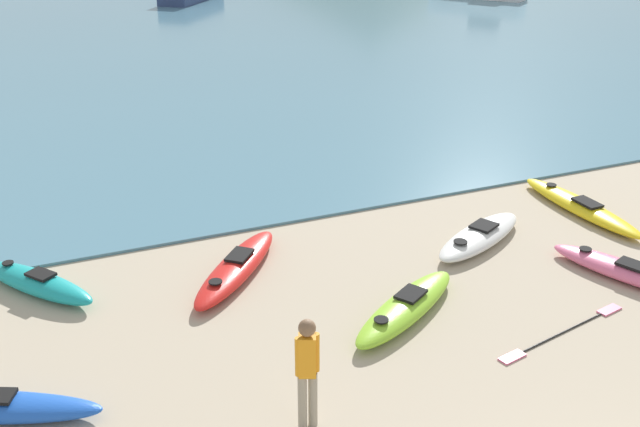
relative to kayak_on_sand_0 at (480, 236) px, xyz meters
The scene contains 8 objects.
kayak_on_sand_0 is the anchor object (origin of this frame).
kayak_on_sand_1 2.87m from the kayak_on_sand_0, ahead, with size 0.70×3.49×0.33m.
kayak_on_sand_2 4.80m from the kayak_on_sand_0, behind, with size 2.55×2.77×0.36m.
kayak_on_sand_3 8.21m from the kayak_on_sand_0, behind, with size 1.99×2.44×0.41m.
kayak_on_sand_6 3.17m from the kayak_on_sand_0, 146.02° to the right, with size 2.80×2.07×0.36m.
kayak_on_sand_7 2.68m from the kayak_on_sand_0, 54.27° to the right, with size 1.57×2.75×0.34m.
person_near_foreground 6.35m from the kayak_on_sand_0, 144.55° to the right, with size 0.33×0.26×1.62m.
loose_paddle 3.26m from the kayak_on_sand_0, 100.65° to the right, with size 2.76×0.74×0.03m.
Camera 1 is at (-4.94, -2.81, 6.52)m, focal length 42.00 mm.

